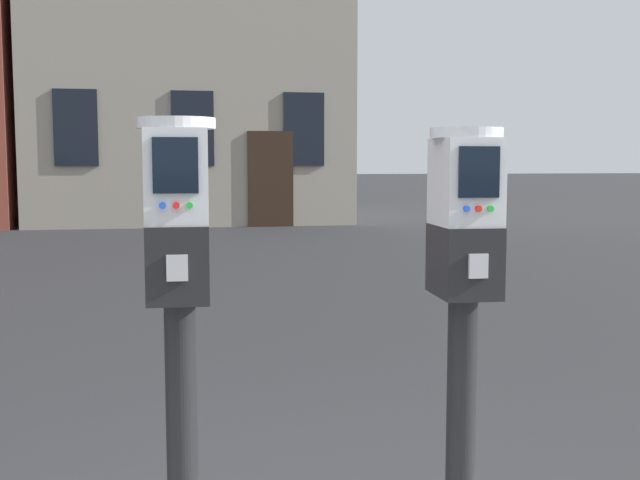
% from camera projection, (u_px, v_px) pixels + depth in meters
% --- Properties ---
extents(parking_meter_near_kerb, '(0.22, 0.26, 1.44)m').
position_uv_depth(parking_meter_near_kerb, '(179.00, 278.00, 2.21)').
color(parking_meter_near_kerb, black).
rests_on(parking_meter_near_kerb, sidewalk_slab).
extents(parking_meter_twin_adjacent, '(0.22, 0.26, 1.42)m').
position_uv_depth(parking_meter_twin_adjacent, '(464.00, 275.00, 2.36)').
color(parking_meter_twin_adjacent, black).
rests_on(parking_meter_twin_adjacent, sidewalk_slab).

